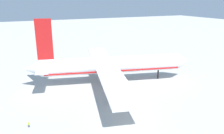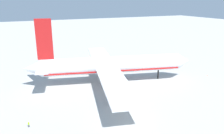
% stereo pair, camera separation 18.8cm
% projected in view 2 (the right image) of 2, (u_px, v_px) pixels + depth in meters
% --- Properties ---
extents(ground_plane, '(600.00, 600.00, 0.00)m').
position_uv_depth(ground_plane, '(113.00, 82.00, 92.50)').
color(ground_plane, '#B2B2AD').
extents(airliner, '(68.02, 73.89, 26.20)m').
position_uv_depth(airliner, '(110.00, 65.00, 90.13)').
color(airliner, white).
rests_on(airliner, ground).
extents(ground_worker_3, '(0.57, 0.57, 1.62)m').
position_uv_depth(ground_worker_3, '(29.00, 124.00, 59.43)').
color(ground_worker_3, '#3F3F47').
rests_on(ground_worker_3, ground).
extents(traffic_cone_0, '(0.36, 0.36, 0.55)m').
position_uv_depth(traffic_cone_0, '(207.00, 75.00, 99.58)').
color(traffic_cone_0, orange).
rests_on(traffic_cone_0, ground).
extents(traffic_cone_1, '(0.36, 0.36, 0.55)m').
position_uv_depth(traffic_cone_1, '(89.00, 56.00, 133.59)').
color(traffic_cone_1, orange).
rests_on(traffic_cone_1, ground).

